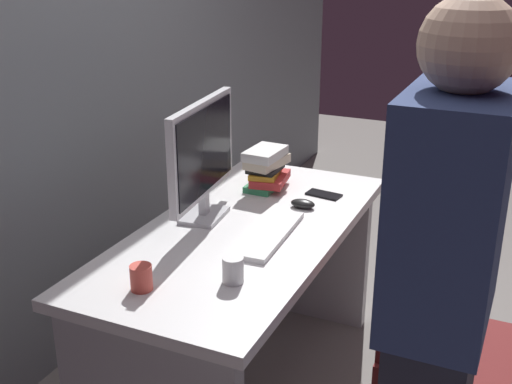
% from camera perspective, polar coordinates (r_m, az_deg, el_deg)
% --- Properties ---
extents(wall_back, '(6.40, 0.10, 3.00)m').
position_cam_1_polar(wall_back, '(2.71, -18.47, 15.10)').
color(wall_back, gray).
rests_on(wall_back, ground).
extents(desk, '(1.48, 0.70, 0.74)m').
position_cam_1_polar(desk, '(2.53, -1.04, -7.79)').
color(desk, white).
rests_on(desk, ground).
extents(office_chair, '(0.52, 0.52, 0.94)m').
position_cam_1_polar(office_chair, '(2.32, 15.52, -14.03)').
color(office_chair, black).
rests_on(office_chair, ground).
extents(person_at_desk, '(0.40, 0.24, 1.64)m').
position_cam_1_polar(person_at_desk, '(1.73, 15.54, -10.88)').
color(person_at_desk, '#262838').
rests_on(person_at_desk, ground).
extents(monitor, '(0.54, 0.16, 0.46)m').
position_cam_1_polar(monitor, '(2.43, -4.68, 3.33)').
color(monitor, silver).
rests_on(monitor, desk).
extents(keyboard, '(0.44, 0.15, 0.02)m').
position_cam_1_polar(keyboard, '(2.35, 1.12, -3.71)').
color(keyboard, white).
rests_on(keyboard, desk).
extents(mouse, '(0.06, 0.10, 0.03)m').
position_cam_1_polar(mouse, '(2.61, 4.12, -1.02)').
color(mouse, black).
rests_on(mouse, desk).
extents(cup_near_keyboard, '(0.07, 0.07, 0.09)m').
position_cam_1_polar(cup_near_keyboard, '(2.04, -2.03, -6.83)').
color(cup_near_keyboard, silver).
rests_on(cup_near_keyboard, desk).
extents(cup_by_monitor, '(0.07, 0.07, 0.08)m').
position_cam_1_polar(cup_by_monitor, '(2.03, -10.02, -7.40)').
color(cup_by_monitor, '#D84C3F').
rests_on(cup_by_monitor, desk).
extents(book_stack, '(0.23, 0.17, 0.18)m').
position_cam_1_polar(book_stack, '(2.78, 0.93, 2.09)').
color(book_stack, '#338C59').
rests_on(book_stack, desk).
extents(cell_phone, '(0.09, 0.15, 0.01)m').
position_cam_1_polar(cell_phone, '(2.75, 5.96, -0.22)').
color(cell_phone, black).
rests_on(cell_phone, desk).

